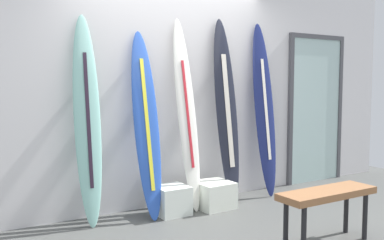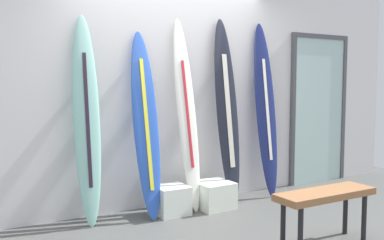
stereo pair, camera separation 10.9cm
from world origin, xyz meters
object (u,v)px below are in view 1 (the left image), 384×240
object	(u,v)px
surfboard_seafoam	(87,121)
display_block_center	(172,200)
surfboard_charcoal	(227,112)
surfboard_cobalt	(146,125)
surfboard_ivory	(187,116)
bench	(327,198)
display_block_left	(214,195)
glass_door	(316,107)
surfboard_navy	(264,109)

from	to	relation	value
surfboard_seafoam	display_block_center	world-z (taller)	surfboard_seafoam
surfboard_seafoam	display_block_center	xyz separation A→B (m)	(0.86, -0.14, -0.88)
surfboard_charcoal	display_block_center	bearing A→B (deg)	-172.31
surfboard_cobalt	surfboard_ivory	world-z (taller)	surfboard_ivory
surfboard_cobalt	bench	size ratio (longest dim) A/B	2.06
surfboard_ivory	display_block_left	xyz separation A→B (m)	(0.27, -0.14, -0.90)
surfboard_cobalt	glass_door	bearing A→B (deg)	5.14
surfboard_ivory	surfboard_navy	world-z (taller)	surfboard_navy
display_block_center	surfboard_navy	bearing A→B (deg)	5.70
surfboard_charcoal	surfboard_navy	distance (m)	0.60
glass_door	surfboard_seafoam	bearing A→B (deg)	-176.70
surfboard_ivory	surfboard_cobalt	bearing A→B (deg)	-177.55
surfboard_charcoal	surfboard_ivory	bearing A→B (deg)	-179.60
glass_door	display_block_center	bearing A→B (deg)	-172.51
surfboard_charcoal	surfboard_navy	xyz separation A→B (m)	(0.60, 0.03, 0.01)
surfboard_seafoam	surfboard_cobalt	world-z (taller)	surfboard_seafoam
surfboard_cobalt	display_block_center	size ratio (longest dim) A/B	5.80
surfboard_cobalt	surfboard_navy	bearing A→B (deg)	2.00
surfboard_navy	glass_door	size ratio (longest dim) A/B	1.04
display_block_center	display_block_left	bearing A→B (deg)	-3.68
display_block_center	bench	world-z (taller)	bench
surfboard_cobalt	glass_door	distance (m)	2.78
surfboard_seafoam	display_block_left	size ratio (longest dim) A/B	5.16
surfboard_cobalt	bench	world-z (taller)	surfboard_cobalt
surfboard_ivory	bench	distance (m)	1.75
display_block_center	glass_door	world-z (taller)	glass_door
glass_door	surfboard_cobalt	bearing A→B (deg)	-174.86
bench	surfboard_seafoam	bearing A→B (deg)	135.74
display_block_left	glass_door	size ratio (longest dim) A/B	0.19
surfboard_navy	display_block_left	bearing A→B (deg)	-168.81
surfboard_cobalt	display_block_center	xyz separation A→B (m)	(0.25, -0.08, -0.81)
surfboard_ivory	surfboard_charcoal	distance (m)	0.54
surfboard_seafoam	glass_door	bearing A→B (deg)	3.30
surfboard_navy	display_block_left	size ratio (longest dim) A/B	5.34
surfboard_seafoam	display_block_left	world-z (taller)	surfboard_seafoam
surfboard_ivory	display_block_center	world-z (taller)	surfboard_ivory
display_block_left	display_block_center	world-z (taller)	display_block_center
display_block_left	surfboard_seafoam	bearing A→B (deg)	172.99
surfboard_navy	bench	distance (m)	1.83
surfboard_ivory	glass_door	distance (m)	2.27
surfboard_navy	glass_door	xyz separation A→B (m)	(1.12, 0.19, -0.01)
glass_door	surfboard_navy	bearing A→B (deg)	-170.28
display_block_left	surfboard_charcoal	bearing A→B (deg)	27.41
surfboard_charcoal	glass_door	bearing A→B (deg)	7.40
surfboard_ivory	surfboard_charcoal	world-z (taller)	surfboard_charcoal
display_block_center	surfboard_seafoam	bearing A→B (deg)	170.99
display_block_center	surfboard_charcoal	bearing A→B (deg)	7.69
surfboard_seafoam	surfboard_ivory	bearing A→B (deg)	-1.70
surfboard_seafoam	surfboard_ivory	xyz separation A→B (m)	(1.11, -0.03, 0.02)
display_block_left	glass_door	bearing A→B (deg)	10.37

